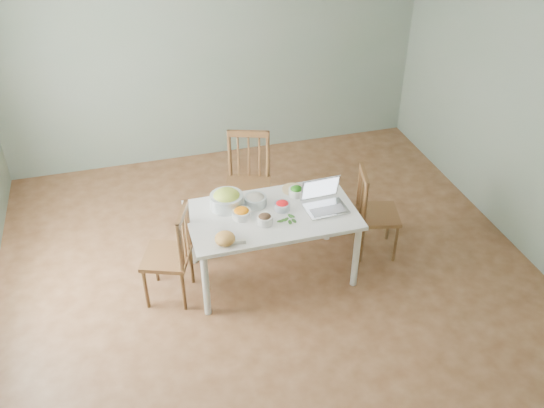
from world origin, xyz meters
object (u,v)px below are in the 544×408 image
object	(u,v)px
dining_table	(272,244)
bread_boule	(225,239)
chair_left	(166,255)
chair_right	(378,213)
chair_far	(248,185)
laptop	(327,198)
bowl_squash	(227,199)

from	to	relation	value
dining_table	bread_boule	distance (m)	0.70
chair_left	bread_boule	xyz separation A→B (m)	(0.47, -0.28, 0.29)
chair_right	chair_far	bearing A→B (deg)	71.11
chair_left	laptop	distance (m)	1.48
chair_far	bread_boule	xyz separation A→B (m)	(-0.45, -1.09, 0.24)
chair_right	laptop	world-z (taller)	laptop
chair_right	bread_boule	xyz separation A→B (m)	(-1.56, -0.37, 0.30)
chair_right	laptop	bearing A→B (deg)	117.00
chair_left	bowl_squash	xyz separation A→B (m)	(0.60, 0.23, 0.32)
dining_table	chair_left	world-z (taller)	chair_left
chair_left	bowl_squash	world-z (taller)	chair_left
bread_boule	laptop	bearing A→B (deg)	13.63
chair_far	laptop	world-z (taller)	chair_far
dining_table	bowl_squash	xyz separation A→B (m)	(-0.36, 0.20, 0.43)
laptop	chair_right	bearing A→B (deg)	10.19
chair_right	bread_boule	world-z (taller)	chair_right
laptop	dining_table	bearing A→B (deg)	168.59
chair_left	bread_boule	size ratio (longest dim) A/B	5.46
bowl_squash	laptop	size ratio (longest dim) A/B	0.82
chair_far	chair_left	distance (m)	1.23
chair_far	bread_boule	bearing A→B (deg)	-94.02
dining_table	chair_left	xyz separation A→B (m)	(-0.96, -0.03, 0.12)
chair_left	bowl_squash	distance (m)	0.72
dining_table	bowl_squash	bearing A→B (deg)	150.55
dining_table	chair_far	bearing A→B (deg)	92.48
dining_table	chair_left	bearing A→B (deg)	-178.14
bowl_squash	chair_right	bearing A→B (deg)	-5.78
dining_table	bowl_squash	world-z (taller)	bowl_squash
bread_boule	bowl_squash	size ratio (longest dim) A/B	0.57
dining_table	chair_far	xyz separation A→B (m)	(-0.03, 0.78, 0.16)
bread_boule	bowl_squash	bearing A→B (deg)	76.25
dining_table	bread_boule	bearing A→B (deg)	-147.57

